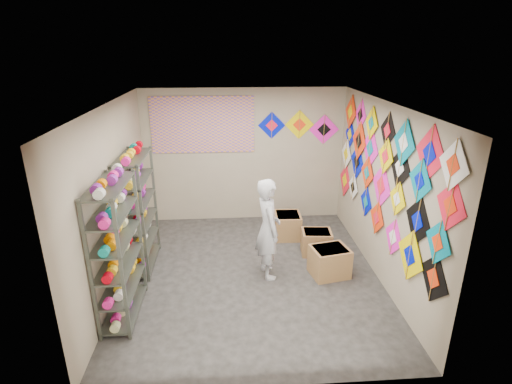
{
  "coord_description": "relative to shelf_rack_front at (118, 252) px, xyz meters",
  "views": [
    {
      "loc": [
        -0.32,
        -5.53,
        3.48
      ],
      "look_at": [
        0.1,
        0.3,
        1.3
      ],
      "focal_mm": 28.0,
      "sensor_mm": 36.0,
      "label": 1
    }
  ],
  "objects": [
    {
      "name": "carton_b",
      "position": [
        2.97,
        1.48,
        -0.74
      ],
      "size": [
        0.55,
        0.46,
        0.42
      ],
      "primitive_type": "cube",
      "rotation": [
        0.0,
        0.0,
        -0.09
      ],
      "color": "olive",
      "rests_on": "ground"
    },
    {
      "name": "carton_c",
      "position": [
        2.55,
        2.14,
        -0.72
      ],
      "size": [
        0.5,
        0.55,
        0.46
      ],
      "primitive_type": "cube",
      "rotation": [
        0.0,
        0.0,
        -0.03
      ],
      "color": "olive",
      "rests_on": "ground"
    },
    {
      "name": "shopkeeper",
      "position": [
        2.04,
        0.84,
        -0.14
      ],
      "size": [
        0.73,
        0.61,
        1.62
      ],
      "primitive_type": "imported",
      "rotation": [
        0.0,
        0.0,
        1.76
      ],
      "color": "silver",
      "rests_on": "ground"
    },
    {
      "name": "kite_wall_display",
      "position": [
        3.76,
        0.86,
        0.7
      ],
      "size": [
        0.06,
        4.31,
        2.07
      ],
      "color": "black",
      "rests_on": "room_walls"
    },
    {
      "name": "poster",
      "position": [
        0.98,
        3.08,
        1.05
      ],
      "size": [
        2.0,
        0.01,
        1.1
      ],
      "primitive_type": "cube",
      "color": "#754DA7",
      "rests_on": "room_walls"
    },
    {
      "name": "ground",
      "position": [
        1.78,
        0.85,
        -0.95
      ],
      "size": [
        4.5,
        4.5,
        0.0
      ],
      "primitive_type": "plane",
      "color": "black"
    },
    {
      "name": "shelf_rack_front",
      "position": [
        0.0,
        0.0,
        0.0
      ],
      "size": [
        0.4,
        1.1,
        1.9
      ],
      "primitive_type": "cube",
      "color": "#4C5147",
      "rests_on": "ground"
    },
    {
      "name": "shelf_rack_back",
      "position": [
        0.0,
        1.3,
        0.0
      ],
      "size": [
        0.4,
        1.1,
        1.9
      ],
      "primitive_type": "cube",
      "color": "#4C5147",
      "rests_on": "ground"
    },
    {
      "name": "string_spools",
      "position": [
        -0.0,
        0.65,
        0.1
      ],
      "size": [
        0.12,
        2.36,
        0.12
      ],
      "color": "#F91B90",
      "rests_on": "ground"
    },
    {
      "name": "carton_a",
      "position": [
        3.02,
        0.76,
        -0.71
      ],
      "size": [
        0.65,
        0.58,
        0.47
      ],
      "primitive_type": "cube",
      "rotation": [
        0.0,
        0.0,
        0.2
      ],
      "color": "olive",
      "rests_on": "ground"
    },
    {
      "name": "room_walls",
      "position": [
        1.78,
        0.85,
        0.69
      ],
      "size": [
        4.5,
        4.5,
        4.5
      ],
      "color": "tan",
      "rests_on": "ground"
    },
    {
      "name": "back_wall_kites",
      "position": [
        2.9,
        3.09,
        0.99
      ],
      "size": [
        1.62,
        0.02,
        0.7
      ],
      "color": "#000FCD",
      "rests_on": "room_walls"
    }
  ]
}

